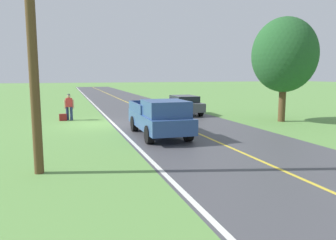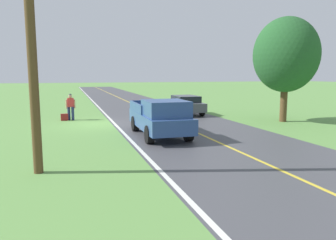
{
  "view_description": "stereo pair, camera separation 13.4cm",
  "coord_description": "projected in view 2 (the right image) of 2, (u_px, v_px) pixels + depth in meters",
  "views": [
    {
      "loc": [
        1.93,
        19.83,
        3.0
      ],
      "look_at": [
        -2.16,
        7.04,
        1.1
      ],
      "focal_mm": 34.76,
      "sensor_mm": 36.0,
      "label": 1
    },
    {
      "loc": [
        1.8,
        19.87,
        3.0
      ],
      "look_at": [
        -2.16,
        7.04,
        1.1
      ],
      "focal_mm": 34.76,
      "sensor_mm": 36.0,
      "label": 2
    }
  ],
  "objects": [
    {
      "name": "ground_plane",
      "position": [
        100.0,
        124.0,
        19.75
      ],
      "size": [
        200.0,
        200.0,
        0.0
      ],
      "primitive_type": "plane",
      "color": "#609347"
    },
    {
      "name": "road_surface",
      "position": [
        171.0,
        121.0,
        21.06
      ],
      "size": [
        7.64,
        120.0,
        0.0
      ],
      "primitive_type": "cube",
      "color": "#47474C",
      "rests_on": "ground"
    },
    {
      "name": "lane_edge_line",
      "position": [
        114.0,
        123.0,
        20.0
      ],
      "size": [
        0.16,
        117.6,
        0.0
      ],
      "primitive_type": "cube",
      "color": "silver",
      "rests_on": "ground"
    },
    {
      "name": "lane_centre_line",
      "position": [
        171.0,
        121.0,
        21.06
      ],
      "size": [
        0.14,
        117.6,
        0.0
      ],
      "primitive_type": "cube",
      "color": "gold",
      "rests_on": "ground"
    },
    {
      "name": "hitchhiker_walking",
      "position": [
        70.0,
        105.0,
        21.31
      ],
      "size": [
        0.62,
        0.51,
        1.75
      ],
      "color": "navy",
      "rests_on": "ground"
    },
    {
      "name": "suitcase_carried",
      "position": [
        64.0,
        117.0,
        21.18
      ],
      "size": [
        0.48,
        0.24,
        0.45
      ],
      "primitive_type": "cube",
      "rotation": [
        0.0,
        0.0,
        1.67
      ],
      "color": "maroon",
      "rests_on": "ground"
    },
    {
      "name": "pickup_truck_passing",
      "position": [
        161.0,
        117.0,
        15.63
      ],
      "size": [
        2.15,
        5.42,
        1.82
      ],
      "color": "#2D4C84",
      "rests_on": "ground"
    },
    {
      "name": "tree_far_side_near",
      "position": [
        286.0,
        55.0,
        20.2
      ],
      "size": [
        4.03,
        4.03,
        6.51
      ],
      "color": "brown",
      "rests_on": "ground"
    },
    {
      "name": "sedan_near_oncoming",
      "position": [
        185.0,
        104.0,
        24.48
      ],
      "size": [
        2.02,
        4.44,
        1.41
      ],
      "color": "#4C5156",
      "rests_on": "ground"
    },
    {
      "name": "utility_pole_roadside",
      "position": [
        31.0,
        30.0,
        9.38
      ],
      "size": [
        0.28,
        0.28,
        8.55
      ],
      "primitive_type": "cylinder",
      "color": "brown",
      "rests_on": "ground"
    }
  ]
}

